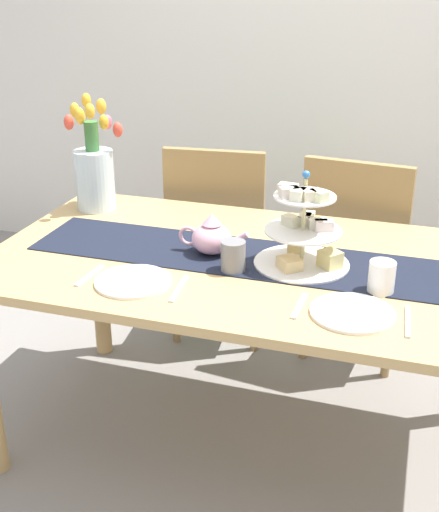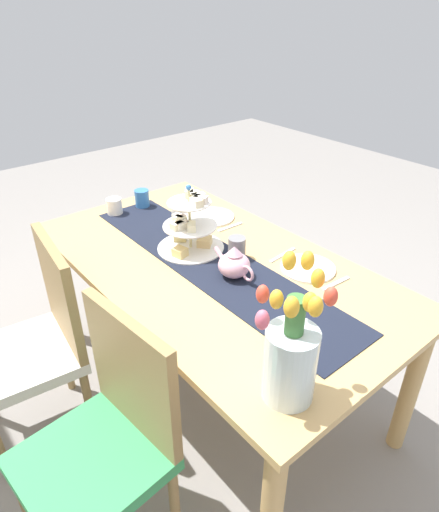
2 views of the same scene
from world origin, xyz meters
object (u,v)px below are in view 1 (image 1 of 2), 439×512
(dining_table, at_px, (253,286))
(knife_right, at_px, (408,322))
(mug_white_text, at_px, (382,277))
(tulip_vase, at_px, (94,170))
(teapot, at_px, (211,237))
(tiered_cake_stand, at_px, (304,234))
(dinner_plate_right, at_px, (352,313))
(dinner_plate_left, at_px, (133,281))
(fork_left, at_px, (89,276))
(knife_left, at_px, (179,289))
(chair_right, at_px, (358,250))
(chair_left, at_px, (220,234))
(fork_right, at_px, (299,306))
(mug_grey, at_px, (233,256))

(dining_table, bearing_deg, knife_right, -29.21)
(dining_table, distance_m, mug_white_text, 0.45)
(tulip_vase, distance_m, knife_right, 1.33)
(dining_table, relative_size, knife_right, 10.03)
(teapot, height_order, mug_white_text, teapot)
(tiered_cake_stand, relative_size, dinner_plate_right, 1.32)
(dinner_plate_left, xyz_separation_m, dinner_plate_right, (0.64, 0.00, 0.00))
(fork_left, relative_size, knife_left, 0.88)
(dinner_plate_left, distance_m, fork_left, 0.15)
(fork_left, distance_m, mug_white_text, 0.87)
(fork_left, bearing_deg, chair_right, 53.96)
(tiered_cake_stand, height_order, knife_right, tiered_cake_stand)
(chair_right, distance_m, mug_white_text, 0.87)
(dinner_plate_left, relative_size, dinner_plate_right, 1.00)
(tulip_vase, relative_size, dinner_plate_left, 1.88)
(chair_left, distance_m, tulip_vase, 0.66)
(teapot, relative_size, dinner_plate_left, 1.04)
(mug_white_text, bearing_deg, chair_right, 99.83)
(chair_left, height_order, knife_right, chair_left)
(tiered_cake_stand, relative_size, tulip_vase, 0.70)
(teapot, relative_size, tulip_vase, 0.55)
(tiered_cake_stand, xyz_separation_m, fork_right, (0.04, -0.28, -0.10))
(chair_right, bearing_deg, mug_white_text, -80.17)
(chair_right, relative_size, fork_right, 6.07)
(dining_table, relative_size, mug_grey, 17.95)
(chair_right, height_order, dinner_plate_left, chair_right)
(chair_right, bearing_deg, teapot, -120.42)
(dinner_plate_right, height_order, knife_right, dinner_plate_right)
(teapot, distance_m, fork_left, 0.41)
(tulip_vase, xyz_separation_m, fork_right, (0.91, -0.57, -0.15))
(dinner_plate_right, distance_m, mug_white_text, 0.18)
(dinner_plate_right, bearing_deg, fork_right, 180.00)
(teapot, bearing_deg, dining_table, 0.00)
(dining_table, relative_size, fork_left, 11.37)
(chair_left, bearing_deg, fork_left, -96.27)
(teapot, bearing_deg, chair_right, 59.58)
(dinner_plate_left, relative_size, knife_right, 1.35)
(mug_white_text, bearing_deg, dining_table, 164.12)
(fork_left, bearing_deg, dining_table, 32.08)
(chair_left, height_order, fork_right, chair_left)
(chair_right, bearing_deg, dinner_plate_right, -85.22)
(dining_table, height_order, mug_grey, mug_grey)
(chair_left, xyz_separation_m, mug_white_text, (0.74, -0.81, 0.27))
(chair_right, height_order, teapot, chair_right)
(dining_table, bearing_deg, mug_white_text, -15.88)
(fork_left, bearing_deg, knife_right, 0.00)
(mug_grey, bearing_deg, teapot, 134.45)
(mug_grey, bearing_deg, chair_left, 110.25)
(dinner_plate_left, height_order, fork_right, dinner_plate_left)
(tiered_cake_stand, bearing_deg, chair_left, 125.31)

